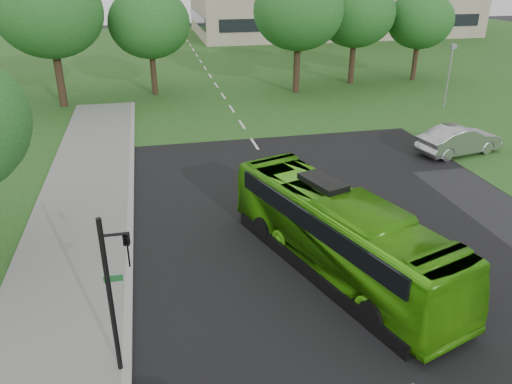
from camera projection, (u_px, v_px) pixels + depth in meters
ground at (340, 276)px, 17.16m from camera, size 160.00×160.00×0.00m
street_surfaces at (225, 106)px, 37.26m from camera, size 120.00×120.00×0.15m
tree_park_a at (49, 12)px, 34.57m from camera, size 7.39×7.39×9.82m
tree_park_b at (149, 23)px, 38.38m from camera, size 6.27×6.27×8.22m
tree_park_c at (299, 11)px, 38.72m from camera, size 7.06×7.06×9.37m
tree_park_d at (356, 14)px, 41.99m from camera, size 6.58×6.58×8.70m
tree_park_e at (420, 20)px, 43.59m from camera, size 5.75×5.75×7.66m
bus at (339, 233)px, 16.99m from camera, size 5.47×10.40×2.83m
sedan at (459, 140)px, 27.79m from camera, size 5.09×2.60×1.60m
traffic_light at (115, 287)px, 12.02m from camera, size 0.73×0.21×4.57m
camera_pole at (450, 68)px, 35.63m from camera, size 0.40×0.34×4.61m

